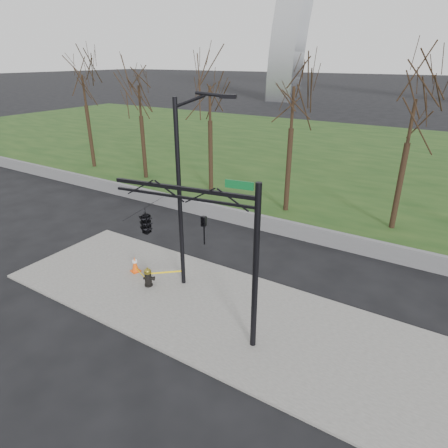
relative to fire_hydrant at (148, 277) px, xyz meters
The scene contains 10 objects.
ground 2.94m from the fire_hydrant, ahead, with size 500.00×500.00×0.00m, color black.
sidewalk 2.93m from the fire_hydrant, ahead, with size 18.00×6.00×0.10m, color slate.
grass_strip 30.30m from the fire_hydrant, 84.54° to the left, with size 120.00×40.00×0.06m, color #1B3A15.
guardrail 8.66m from the fire_hydrant, 70.53° to the left, with size 60.00×0.30×0.90m, color #59595B.
tree_row 14.94m from the fire_hydrant, 57.17° to the left, with size 55.92×4.00×8.48m.
fire_hydrant is the anchor object (origin of this frame).
traffic_cone 1.47m from the fire_hydrant, 157.00° to the left, with size 0.49×0.49×0.77m.
street_light 4.53m from the fire_hydrant, 38.24° to the left, with size 2.32×0.91×8.21m.
traffic_signal_mast 4.62m from the fire_hydrant, 30.58° to the right, with size 5.04×2.54×6.00m.
caution_tape 0.40m from the fire_hydrant, 96.23° to the left, with size 2.50×1.01×0.45m.
Camera 1 is at (7.54, -10.61, 9.32)m, focal length 30.78 mm.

